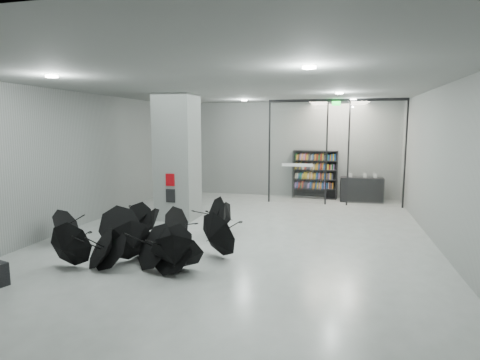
% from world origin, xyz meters
% --- Properties ---
extents(room, '(14.00, 14.02, 4.01)m').
position_xyz_m(room, '(0.00, 0.00, 2.84)').
color(room, gray).
rests_on(room, ground).
extents(column, '(1.20, 1.20, 4.00)m').
position_xyz_m(column, '(-2.50, 2.00, 2.00)').
color(column, slate).
rests_on(column, ground).
extents(fire_cabinet, '(0.28, 0.04, 0.38)m').
position_xyz_m(fire_cabinet, '(-2.50, 1.38, 1.35)').
color(fire_cabinet, '#A50A07').
rests_on(fire_cabinet, column).
extents(info_panel, '(0.30, 0.03, 0.42)m').
position_xyz_m(info_panel, '(-2.50, 1.38, 0.85)').
color(info_panel, black).
rests_on(info_panel, column).
extents(exit_sign, '(0.30, 0.06, 0.15)m').
position_xyz_m(exit_sign, '(2.40, 5.30, 3.82)').
color(exit_sign, '#0CE533').
rests_on(exit_sign, room).
extents(glass_partition, '(5.06, 0.08, 4.00)m').
position_xyz_m(glass_partition, '(2.39, 5.50, 2.18)').
color(glass_partition, silver).
rests_on(glass_partition, ground).
extents(bookshelf, '(1.84, 0.49, 2.00)m').
position_xyz_m(bookshelf, '(1.62, 6.75, 1.00)').
color(bookshelf, black).
rests_on(bookshelf, ground).
extents(shop_counter, '(1.66, 0.71, 0.98)m').
position_xyz_m(shop_counter, '(3.48, 6.41, 0.49)').
color(shop_counter, black).
rests_on(shop_counter, ground).
extents(umbrella_cluster, '(5.45, 4.49, 1.28)m').
position_xyz_m(umbrella_cluster, '(-1.64, -1.57, 0.31)').
color(umbrella_cluster, black).
rests_on(umbrella_cluster, ground).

